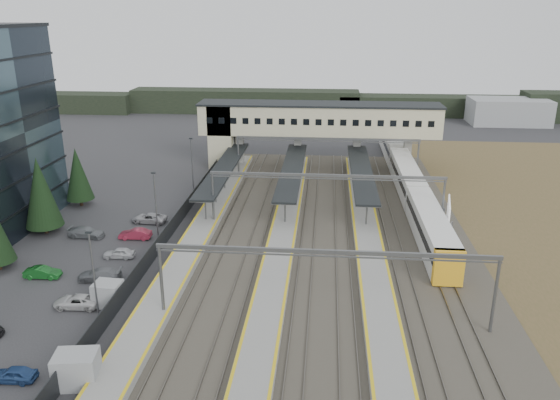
# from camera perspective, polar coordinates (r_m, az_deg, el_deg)

# --- Properties ---
(ground) EXTENTS (220.00, 220.00, 0.00)m
(ground) POSITION_cam_1_polar(r_m,az_deg,el_deg) (56.63, -7.74, -8.03)
(ground) COLOR #2B2B2D
(ground) RESTS_ON ground
(car_park) EXTENTS (10.53, 44.76, 1.28)m
(car_park) POSITION_cam_1_polar(r_m,az_deg,el_deg) (54.35, -23.26, -10.06)
(car_park) COLOR #BAB9BE
(car_park) RESTS_ON ground
(lampposts) EXTENTS (0.50, 53.25, 8.07)m
(lampposts) POSITION_cam_1_polar(r_m,az_deg,el_deg) (58.14, -15.40, -3.14)
(lampposts) COLOR slate
(lampposts) RESTS_ON ground
(fence) EXTENTS (0.08, 90.00, 2.00)m
(fence) POSITION_cam_1_polar(r_m,az_deg,el_deg) (62.19, -12.67, -4.75)
(fence) COLOR #26282B
(fence) RESTS_ON ground
(relay_cabin_near) EXTENTS (3.33, 2.64, 2.53)m
(relay_cabin_near) POSITION_cam_1_polar(r_m,az_deg,el_deg) (43.71, -20.47, -16.23)
(relay_cabin_near) COLOR gray
(relay_cabin_near) RESTS_ON ground
(relay_cabin_far) EXTENTS (2.58, 2.20, 2.23)m
(relay_cabin_far) POSITION_cam_1_polar(r_m,az_deg,el_deg) (53.25, -17.53, -9.32)
(relay_cabin_far) COLOR gray
(relay_cabin_far) RESTS_ON ground
(rail_corridor) EXTENTS (34.00, 90.00, 0.92)m
(rail_corridor) POSITION_cam_1_polar(r_m,az_deg,el_deg) (59.78, 2.10, -6.02)
(rail_corridor) COLOR #39342D
(rail_corridor) RESTS_ON ground
(canopies) EXTENTS (23.10, 30.00, 3.28)m
(canopies) POSITION_cam_1_polar(r_m,az_deg,el_deg) (79.26, 1.27, 3.20)
(canopies) COLOR black
(canopies) RESTS_ON ground
(footbridge) EXTENTS (40.40, 6.40, 11.20)m
(footbridge) POSITION_cam_1_polar(r_m,az_deg,el_deg) (92.86, 2.33, 8.10)
(footbridge) COLOR #BEB893
(footbridge) RESTS_ON ground
(gantries) EXTENTS (28.40, 62.28, 7.17)m
(gantries) POSITION_cam_1_polar(r_m,az_deg,el_deg) (55.66, 4.81, -1.65)
(gantries) COLOR slate
(gantries) RESTS_ON ground
(train) EXTENTS (2.95, 61.55, 3.71)m
(train) POSITION_cam_1_polar(r_m,az_deg,el_deg) (83.54, 13.13, 2.24)
(train) COLOR silver
(train) RESTS_ON ground
(billboard) EXTENTS (1.15, 5.52, 4.67)m
(billboard) POSITION_cam_1_polar(r_m,az_deg,el_deg) (67.24, 17.19, -1.37)
(billboard) COLOR slate
(billboard) RESTS_ON ground
(treeline_far) EXTENTS (170.00, 19.00, 7.00)m
(treeline_far) POSITION_cam_1_polar(r_m,az_deg,el_deg) (143.65, 9.81, 9.76)
(treeline_far) COLOR black
(treeline_far) RESTS_ON ground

